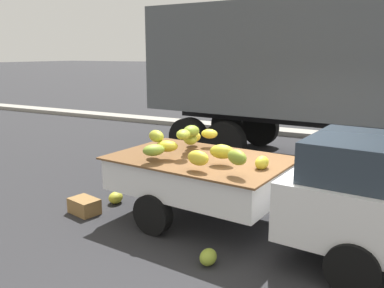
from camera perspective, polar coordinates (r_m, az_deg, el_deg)
ground at (r=6.63m, az=10.87°, el=-12.04°), size 220.00×220.00×0.00m
curb_strip at (r=14.06m, az=20.45°, el=0.92°), size 80.00×0.80×0.16m
pickup_truck at (r=5.89m, az=17.54°, el=-6.34°), size 5.14×2.31×1.70m
fallen_banana_bunch_near_tailgate at (r=7.77m, az=-10.68°, el=-7.41°), size 0.31×0.37×0.21m
fallen_banana_bunch_by_wheel at (r=5.57m, az=2.29°, el=-15.60°), size 0.24×0.31×0.21m
produce_crate at (r=7.42m, az=-14.90°, el=-8.42°), size 0.59×0.47×0.27m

